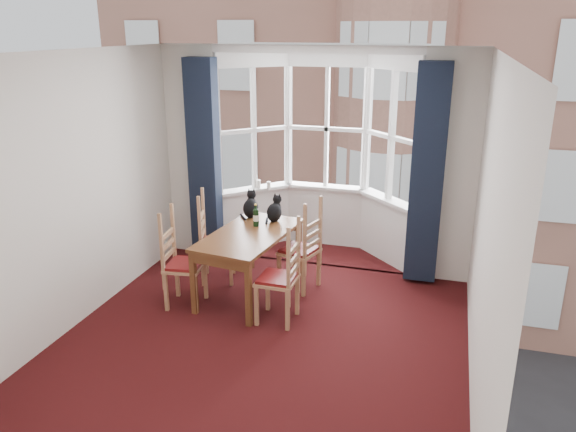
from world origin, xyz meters
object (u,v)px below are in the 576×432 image
at_px(chair_right_far, 306,253).
at_px(candle_short, 269,185).
at_px(chair_left_far, 210,244).
at_px(cat_left, 251,207).
at_px(wine_bottle, 256,216).
at_px(candle_tall, 258,184).
at_px(chair_left_near, 177,265).
at_px(cat_right, 275,211).
at_px(dining_table, 249,240).
at_px(chair_right_near, 285,281).

distance_m(chair_right_far, candle_short, 1.52).
height_order(chair_left_far, cat_left, cat_left).
relative_size(wine_bottle, candle_tall, 2.29).
bearing_deg(chair_left_near, cat_right, 48.25).
bearing_deg(candle_short, dining_table, -80.43).
relative_size(chair_left_near, candle_short, 9.42).
bearing_deg(chair_right_far, candle_short, 125.63).
bearing_deg(candle_short, chair_left_far, -105.81).
distance_m(chair_right_far, candle_tall, 1.58).
bearing_deg(chair_right_far, chair_left_near, -149.24).
distance_m(chair_left_near, wine_bottle, 1.08).
distance_m(cat_left, wine_bottle, 0.34).
height_order(chair_left_near, cat_left, cat_left).
distance_m(chair_left_near, chair_left_far, 0.71).
height_order(candle_tall, candle_short, candle_tall).
distance_m(chair_left_far, chair_right_near, 1.40).
distance_m(dining_table, candle_tall, 1.53).
height_order(cat_left, candle_short, cat_left).
distance_m(dining_table, chair_right_near, 0.80).
bearing_deg(cat_right, candle_tall, 119.37).
bearing_deg(cat_right, cat_left, 169.36).
relative_size(dining_table, chair_left_near, 1.66).
distance_m(wine_bottle, candle_short, 1.26).
bearing_deg(dining_table, chair_right_far, 26.92).
xyz_separation_m(chair_left_near, cat_left, (0.52, 1.01, 0.43)).
xyz_separation_m(chair_left_near, chair_right_near, (1.28, -0.04, 0.00)).
relative_size(chair_right_near, candle_tall, 7.73).
relative_size(chair_right_near, chair_right_far, 1.00).
distance_m(chair_left_near, candle_short, 2.05).
height_order(chair_right_near, wine_bottle, wine_bottle).
xyz_separation_m(chair_right_far, candle_tall, (-0.99, 1.15, 0.46)).
height_order(wine_bottle, candle_short, wine_bottle).
xyz_separation_m(chair_left_far, chair_right_near, (1.19, -0.74, 0.00)).
relative_size(chair_right_near, cat_left, 2.60).
bearing_deg(chair_right_near, dining_table, 139.19).
relative_size(chair_right_far, cat_left, 2.60).
relative_size(cat_left, cat_right, 1.04).
xyz_separation_m(dining_table, chair_right_far, (0.60, 0.30, -0.20)).
distance_m(dining_table, cat_right, 0.55).
height_order(chair_left_far, cat_right, cat_right).
bearing_deg(chair_left_far, chair_right_far, 3.17).
relative_size(chair_left_near, chair_left_far, 1.00).
xyz_separation_m(cat_right, candle_short, (-0.40, 1.00, 0.02)).
relative_size(chair_right_far, candle_tall, 7.73).
relative_size(chair_right_far, cat_right, 2.71).
bearing_deg(chair_left_near, chair_left_far, 82.63).
bearing_deg(wine_bottle, chair_right_near, -52.06).
bearing_deg(dining_table, candle_tall, 105.10).
distance_m(cat_right, candle_tall, 1.11).
height_order(chair_left_near, chair_right_near, same).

